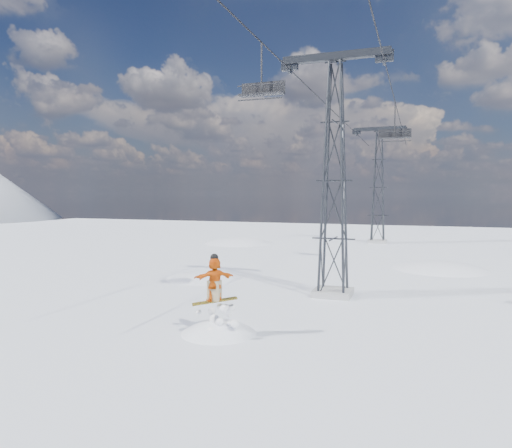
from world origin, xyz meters
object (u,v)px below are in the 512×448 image
object	(u,v)px
lift_tower_near	(334,181)
lift_chair_near	(262,90)
lift_tower_far	(378,188)
snowboarder_jump	(219,379)

from	to	relation	value
lift_tower_near	lift_chair_near	size ratio (longest dim) A/B	5.03
lift_chair_near	lift_tower_far	bearing A→B (deg)	85.68
lift_tower_far	lift_chair_near	world-z (taller)	lift_tower_far
lift_tower_far	snowboarder_jump	bearing A→B (deg)	-94.84
lift_chair_near	snowboarder_jump	bearing A→B (deg)	-99.61
snowboarder_jump	lift_tower_far	bearing A→B (deg)	85.16
lift_tower_far	lift_chair_near	bearing A→B (deg)	-94.32
lift_tower_near	lift_chair_near	xyz separation A→B (m)	(-2.20, -4.10, 3.56)
snowboarder_jump	lift_chair_near	bearing A→B (deg)	80.39
snowboarder_jump	lift_tower_near	bearing A→B (deg)	69.34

